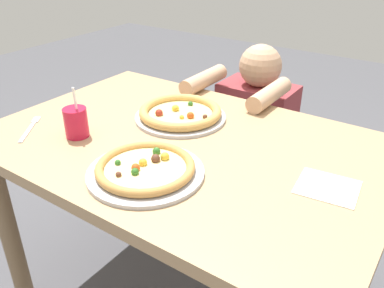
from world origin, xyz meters
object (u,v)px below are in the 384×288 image
(pizza_far, at_px, (180,113))
(fork, at_px, (30,128))
(diner_seated, at_px, (253,142))
(drink_cup_colored, at_px, (76,122))
(pizza_near, at_px, (146,169))

(pizza_far, relative_size, fork, 1.95)
(fork, distance_m, diner_seated, 1.06)
(fork, relative_size, diner_seated, 0.19)
(drink_cup_colored, xyz_separation_m, fork, (-0.18, -0.06, -0.05))
(pizza_near, distance_m, pizza_far, 0.39)
(drink_cup_colored, distance_m, diner_seated, 0.97)
(drink_cup_colored, height_order, diner_seated, drink_cup_colored)
(pizza_near, relative_size, pizza_far, 1.01)
(pizza_near, xyz_separation_m, diner_seated, (-0.10, 0.91, -0.34))
(pizza_far, distance_m, drink_cup_colored, 0.37)
(drink_cup_colored, relative_size, fork, 1.03)
(pizza_near, height_order, diner_seated, diner_seated)
(pizza_near, distance_m, diner_seated, 0.98)
(pizza_far, distance_m, fork, 0.53)
(fork, bearing_deg, pizza_near, 0.21)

